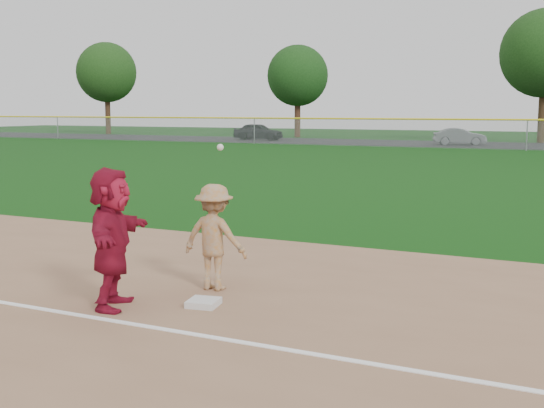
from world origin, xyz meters
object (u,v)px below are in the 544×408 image
at_px(first_base, 204,303).
at_px(car_left, 258,131).
at_px(car_mid, 460,136).
at_px(base_runner, 112,238).

distance_m(first_base, car_left, 50.84).
relative_size(car_left, car_mid, 1.12).
bearing_deg(car_left, first_base, -159.12).
distance_m(first_base, car_mid, 45.01).
xyz_separation_m(base_runner, car_mid, (-3.70, 45.33, -0.33)).
bearing_deg(first_base, car_mid, 96.08).
height_order(base_runner, car_left, base_runner).
bearing_deg(first_base, car_left, 115.92).
xyz_separation_m(first_base, base_runner, (-1.07, -0.57, 0.91)).
xyz_separation_m(base_runner, car_left, (-21.16, 46.29, -0.23)).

